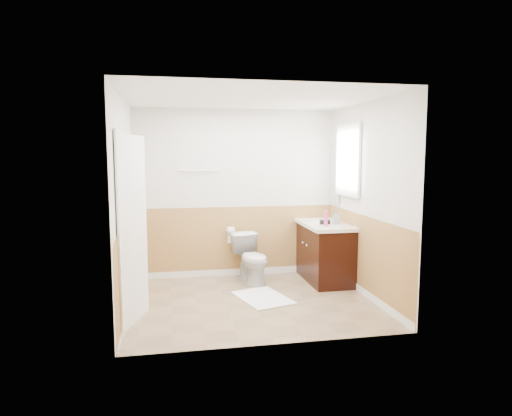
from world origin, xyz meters
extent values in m
plane|color=#8C7051|center=(0.00, 0.00, 0.00)|extent=(3.00, 3.00, 0.00)
plane|color=white|center=(0.00, 0.00, 2.50)|extent=(3.00, 3.00, 0.00)
plane|color=silver|center=(0.00, 1.30, 1.25)|extent=(3.00, 0.00, 3.00)
plane|color=silver|center=(0.00, -1.30, 1.25)|extent=(3.00, 0.00, 3.00)
plane|color=silver|center=(-1.50, 0.00, 1.25)|extent=(0.00, 3.00, 3.00)
plane|color=silver|center=(1.50, 0.00, 1.25)|extent=(0.00, 3.00, 3.00)
plane|color=#AE7B45|center=(0.00, 1.29, 0.50)|extent=(3.00, 0.00, 3.00)
plane|color=#AE7B45|center=(0.00, -1.29, 0.50)|extent=(3.00, 0.00, 3.00)
plane|color=#AE7B45|center=(-1.49, 0.00, 0.50)|extent=(0.00, 2.60, 2.60)
plane|color=#AE7B45|center=(1.49, 0.00, 0.50)|extent=(0.00, 2.60, 2.60)
imported|color=silver|center=(0.16, 0.86, 0.35)|extent=(0.56, 0.76, 0.69)
cube|color=white|center=(0.16, 0.09, 0.01)|extent=(0.75, 0.92, 0.02)
cube|color=black|center=(1.21, 0.75, 0.40)|extent=(0.55, 1.10, 0.80)
sphere|color=silver|center=(0.91, 0.65, 0.55)|extent=(0.03, 0.03, 0.03)
sphere|color=silver|center=(0.91, 0.85, 0.55)|extent=(0.03, 0.03, 0.03)
cube|color=white|center=(1.20, 0.75, 0.83)|extent=(0.60, 1.15, 0.05)
cylinder|color=white|center=(1.21, 0.90, 0.86)|extent=(0.36, 0.36, 0.02)
cylinder|color=silver|center=(1.39, 0.90, 0.92)|extent=(0.02, 0.02, 0.14)
cylinder|color=#E43B8A|center=(1.11, 0.45, 0.96)|extent=(0.05, 0.05, 0.22)
imported|color=gray|center=(1.33, 0.64, 0.95)|extent=(0.10, 0.10, 0.19)
cylinder|color=black|center=(1.16, 0.62, 0.89)|extent=(0.14, 0.07, 0.07)
cylinder|color=black|center=(1.13, 0.69, 0.86)|extent=(0.03, 0.03, 0.07)
cube|color=silver|center=(1.48, 1.10, 1.55)|extent=(0.02, 0.35, 0.90)
cube|color=white|center=(1.47, 0.59, 1.75)|extent=(0.04, 0.80, 1.00)
cube|color=white|center=(1.49, 0.59, 1.75)|extent=(0.01, 0.70, 0.90)
cube|color=white|center=(-1.40, -0.45, 1.02)|extent=(0.29, 0.78, 2.04)
cube|color=white|center=(-1.48, -0.45, 1.03)|extent=(0.02, 0.92, 2.10)
sphere|color=silver|center=(-1.34, -0.12, 0.95)|extent=(0.06, 0.06, 0.06)
cylinder|color=silver|center=(-0.55, 1.25, 1.60)|extent=(0.62, 0.02, 0.02)
cylinder|color=silver|center=(-0.10, 1.23, 0.70)|extent=(0.14, 0.02, 0.02)
cylinder|color=white|center=(-0.10, 1.23, 0.70)|extent=(0.10, 0.11, 0.11)
cube|color=white|center=(-0.10, 1.23, 0.59)|extent=(0.10, 0.01, 0.16)
camera|label=1|loc=(-0.97, -5.38, 1.83)|focal=31.66mm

